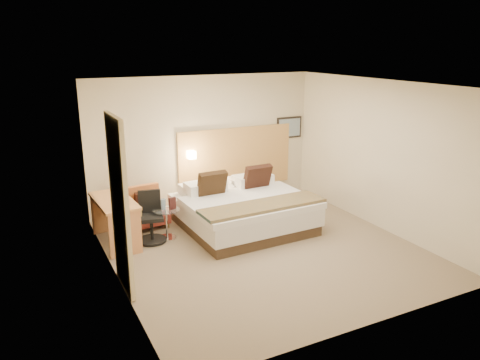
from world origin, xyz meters
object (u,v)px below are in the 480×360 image
bed (243,209)px  lounge_chair (146,211)px  desk (116,209)px  desk_chair (151,221)px  side_table (167,222)px

bed → lounge_chair: bearing=151.2°
lounge_chair → desk: 0.92m
desk → desk_chair: desk_chair is taller
bed → desk: (-2.24, 0.31, 0.27)m
lounge_chair → desk_chair: size_ratio=0.87×
bed → lounge_chair: 1.81m
bed → desk_chair: size_ratio=2.60×
bed → desk_chair: bed is taller
bed → desk: bearing=172.0°
bed → desk: bed is taller
lounge_chair → desk_chair: bearing=-98.3°
desk_chair → side_table: bearing=-2.0°
lounge_chair → desk: bearing=-139.2°
lounge_chair → side_table: (0.16, -0.75, 0.00)m
lounge_chair → side_table: 0.77m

